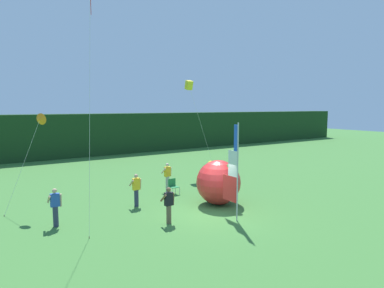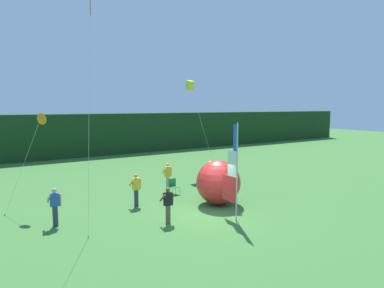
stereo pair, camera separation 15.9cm
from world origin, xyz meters
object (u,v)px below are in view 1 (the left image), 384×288
kite_orange_delta_1 (40,120)px  kite_yellow_box_2 (189,86)px  person_mid_field (136,189)px  inflatable_balloon (218,182)px  banner_flag (233,173)px  person_near_banner (167,176)px  person_far_left (169,204)px  person_far_right (55,206)px  folding_chair (173,185)px

kite_orange_delta_1 → kite_yellow_box_2: 11.71m
person_mid_field → kite_orange_delta_1: (-4.02, 2.20, 3.54)m
inflatable_balloon → kite_orange_delta_1: kite_orange_delta_1 is taller
banner_flag → person_near_banner: banner_flag is taller
person_far_left → person_far_right: (-4.20, 2.32, 0.03)m
person_mid_field → folding_chair: size_ratio=1.89×
inflatable_balloon → folding_chair: inflatable_balloon is taller
person_mid_field → kite_orange_delta_1: bearing=151.3°
person_far_left → kite_yellow_box_2: kite_yellow_box_2 is taller
folding_chair → kite_orange_delta_1: bearing=170.4°
inflatable_balloon → kite_orange_delta_1: bearing=151.5°
person_mid_field → person_far_left: 3.10m
banner_flag → person_mid_field: (-2.83, 4.22, -1.21)m
banner_flag → person_far_right: 7.79m
banner_flag → person_far_right: (-6.89, 3.43, -1.22)m
banner_flag → person_far_left: (-2.69, 1.12, -1.25)m
person_far_right → kite_orange_delta_1: bearing=89.2°
person_far_right → person_near_banner: bearing=20.3°
person_near_banner → kite_orange_delta_1: 7.69m
person_mid_field → banner_flag: bearing=-56.1°
kite_yellow_box_2 → banner_flag: bearing=-112.5°
person_mid_field → folding_chair: (2.79, 1.05, -0.38)m
person_far_left → inflatable_balloon: 3.77m
person_near_banner → person_far_left: bearing=-118.8°
person_near_banner → inflatable_balloon: bearing=-76.1°
banner_flag → person_mid_field: bearing=123.9°
person_mid_field → folding_chair: 3.01m
banner_flag → kite_orange_delta_1: size_ratio=0.92×
person_far_left → person_far_right: size_ratio=0.97×
person_near_banner → person_mid_field: size_ratio=1.02×
kite_yellow_box_2 → person_mid_field: bearing=-140.6°
banner_flag → person_near_banner: size_ratio=2.55×
person_near_banner → person_mid_field: person_near_banner is taller
folding_chair → kite_orange_delta_1: (-6.81, 1.15, 3.92)m
banner_flag → person_mid_field: banner_flag is taller
folding_chair → kite_yellow_box_2: 8.74m
person_far_right → kite_orange_delta_1: 4.64m
kite_orange_delta_1 → inflatable_balloon: bearing=-28.5°
person_near_banner → inflatable_balloon: 3.89m
kite_yellow_box_2 → person_far_left: bearing=-127.7°
banner_flag → kite_orange_delta_1: (-6.85, 6.42, 2.33)m
person_near_banner → folding_chair: size_ratio=1.93×
person_far_left → banner_flag: bearing=-22.6°
person_far_right → kite_orange_delta_1: (0.04, 2.98, 3.55)m
folding_chair → kite_yellow_box_2: (4.15, 4.64, 6.13)m
person_far_right → folding_chair: size_ratio=1.86×
person_far_right → person_mid_field: bearing=10.9°
inflatable_balloon → folding_chair: size_ratio=2.67×
person_far_right → inflatable_balloon: inflatable_balloon is taller
person_near_banner → folding_chair: (-0.02, -0.70, -0.41)m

